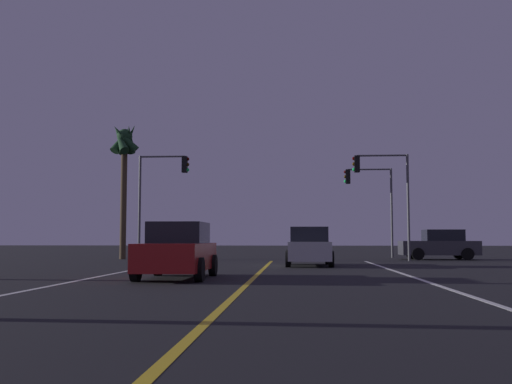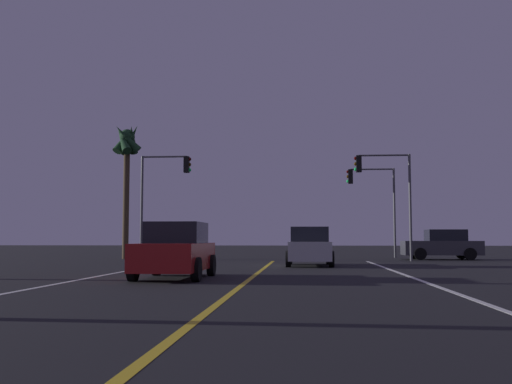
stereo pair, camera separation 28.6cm
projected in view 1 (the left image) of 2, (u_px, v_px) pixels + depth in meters
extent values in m
cube|color=silver|center=(482.00, 300.00, 11.64)|extent=(0.16, 39.09, 0.01)
cube|color=gold|center=(232.00, 298.00, 11.97)|extent=(0.16, 39.09, 0.01)
cylinder|color=black|center=(199.00, 270.00, 16.43)|extent=(0.22, 0.68, 0.68)
cylinder|color=black|center=(136.00, 269.00, 16.55)|extent=(0.22, 0.68, 0.68)
cylinder|color=black|center=(213.00, 265.00, 19.12)|extent=(0.22, 0.68, 0.68)
cylinder|color=black|center=(158.00, 265.00, 19.24)|extent=(0.22, 0.68, 0.68)
cube|color=maroon|center=(177.00, 257.00, 17.86)|extent=(1.80, 4.30, 0.80)
cube|color=black|center=(179.00, 233.00, 18.16)|extent=(1.60, 2.10, 0.64)
cube|color=red|center=(207.00, 252.00, 19.92)|extent=(0.24, 0.08, 0.16)
cube|color=red|center=(172.00, 252.00, 20.00)|extent=(0.24, 0.08, 0.16)
cylinder|color=black|center=(289.00, 257.00, 27.56)|extent=(0.22, 0.68, 0.68)
cylinder|color=black|center=(328.00, 257.00, 27.44)|extent=(0.22, 0.68, 0.68)
cylinder|color=black|center=(288.00, 259.00, 24.87)|extent=(0.22, 0.68, 0.68)
cylinder|color=black|center=(331.00, 259.00, 24.75)|extent=(0.22, 0.68, 0.68)
cube|color=#B7BABF|center=(309.00, 251.00, 26.18)|extent=(1.80, 4.30, 0.80)
cube|color=black|center=(309.00, 234.00, 25.98)|extent=(1.60, 2.10, 0.64)
cube|color=red|center=(295.00, 249.00, 24.14)|extent=(0.24, 0.08, 0.16)
cube|color=red|center=(325.00, 249.00, 24.06)|extent=(0.24, 0.08, 0.16)
cylinder|color=black|center=(418.00, 254.00, 32.88)|extent=(0.68, 0.22, 0.68)
cylinder|color=black|center=(412.00, 253.00, 34.67)|extent=(0.68, 0.22, 0.68)
cylinder|color=black|center=(468.00, 254.00, 32.70)|extent=(0.68, 0.22, 0.68)
cylinder|color=black|center=(459.00, 253.00, 34.49)|extent=(0.68, 0.22, 0.68)
cube|color=#38383D|center=(439.00, 248.00, 33.71)|extent=(4.30, 1.80, 0.80)
cube|color=black|center=(443.00, 235.00, 33.75)|extent=(2.10, 1.60, 0.64)
cube|color=red|center=(480.00, 246.00, 32.98)|extent=(0.08, 0.24, 0.16)
cube|color=red|center=(473.00, 246.00, 34.18)|extent=(0.08, 0.24, 0.16)
cylinder|color=#4C4C51|center=(408.00, 207.00, 31.65)|extent=(0.14, 0.14, 5.72)
cylinder|color=#4C4C51|center=(382.00, 155.00, 31.96)|extent=(2.69, 0.10, 0.10)
cube|color=black|center=(357.00, 164.00, 32.01)|extent=(0.28, 0.36, 0.90)
sphere|color=#3A0605|center=(354.00, 158.00, 32.04)|extent=(0.20, 0.20, 0.20)
sphere|color=#3C2706|center=(354.00, 164.00, 32.02)|extent=(0.20, 0.20, 0.20)
sphere|color=#19E059|center=(354.00, 169.00, 32.00)|extent=(0.20, 0.20, 0.20)
cylinder|color=#4C4C51|center=(140.00, 208.00, 32.62)|extent=(0.14, 0.14, 5.77)
cylinder|color=#4C4C51|center=(162.00, 157.00, 32.76)|extent=(2.49, 0.10, 0.10)
cube|color=black|center=(185.00, 164.00, 32.64)|extent=(0.28, 0.36, 0.90)
sphere|color=#3A0605|center=(188.00, 159.00, 32.66)|extent=(0.20, 0.20, 0.20)
sphere|color=#3C2706|center=(188.00, 164.00, 32.63)|extent=(0.20, 0.20, 0.20)
sphere|color=#19E059|center=(188.00, 170.00, 32.61)|extent=(0.20, 0.20, 0.20)
cylinder|color=#4C4C51|center=(392.00, 213.00, 37.11)|extent=(0.14, 0.14, 5.60)
cylinder|color=#4C4C51|center=(369.00, 169.00, 37.42)|extent=(2.70, 0.10, 0.10)
cube|color=black|center=(348.00, 177.00, 37.47)|extent=(0.28, 0.36, 0.90)
sphere|color=#3A0605|center=(345.00, 172.00, 37.51)|extent=(0.20, 0.20, 0.20)
sphere|color=#3C2706|center=(345.00, 177.00, 37.48)|extent=(0.20, 0.20, 0.20)
sphere|color=#19E059|center=(345.00, 181.00, 37.46)|extent=(0.20, 0.20, 0.20)
cylinder|color=#473826|center=(124.00, 199.00, 34.64)|extent=(0.36, 0.36, 6.95)
sphere|color=#19381E|center=(125.00, 137.00, 34.93)|extent=(0.90, 0.90, 0.90)
cone|color=#19381E|center=(130.00, 139.00, 34.94)|extent=(0.78, 1.59, 1.74)
cone|color=#19381E|center=(128.00, 140.00, 35.18)|extent=(1.60, 1.12, 1.95)
cone|color=#19381E|center=(121.00, 140.00, 35.11)|extent=(1.30, 1.53, 1.81)
cone|color=#19381E|center=(120.00, 139.00, 34.75)|extent=(1.64, 1.84, 2.01)
cone|color=#19381E|center=(125.00, 138.00, 34.63)|extent=(1.77, 0.99, 1.79)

